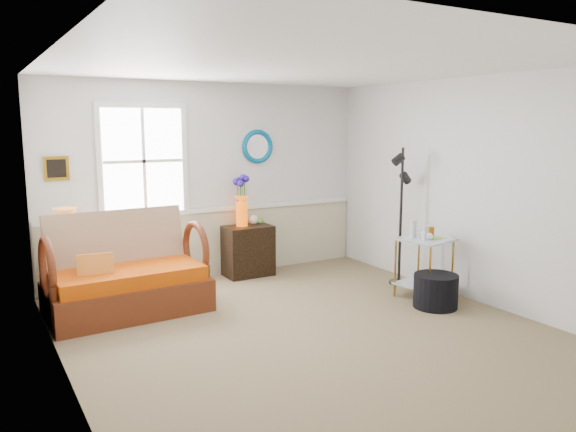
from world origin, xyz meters
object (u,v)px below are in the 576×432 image
side_table (424,268)px  floor_lamp (401,217)px  lamp_stand (71,279)px  ottoman (436,291)px  loveseat (126,264)px  cabinet (248,251)px

side_table → floor_lamp: floor_lamp is taller
lamp_stand → ottoman: (3.57, -2.10, -0.14)m
loveseat → floor_lamp: size_ratio=0.95×
lamp_stand → cabinet: size_ratio=0.95×
loveseat → side_table: (3.22, -1.21, -0.19)m
lamp_stand → ottoman: size_ratio=1.32×
loveseat → ottoman: 3.46m
loveseat → cabinet: size_ratio=2.44×
cabinet → ottoman: (1.23, -2.30, -0.15)m
lamp_stand → loveseat: bearing=-46.1°
cabinet → floor_lamp: (1.52, -1.35, 0.54)m
floor_lamp → ottoman: bearing=-96.4°
loveseat → floor_lamp: 3.43m
floor_lamp → ottoman: (-0.29, -0.95, -0.69)m
loveseat → cabinet: loveseat is taller
ottoman → lamp_stand: bearing=149.5°
cabinet → ottoman: size_ratio=1.39×
lamp_stand → cabinet: (2.34, 0.21, 0.02)m
side_table → floor_lamp: bearing=76.8°
loveseat → floor_lamp: bearing=-12.7°
lamp_stand → floor_lamp: size_ratio=0.37×
cabinet → side_table: size_ratio=0.96×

